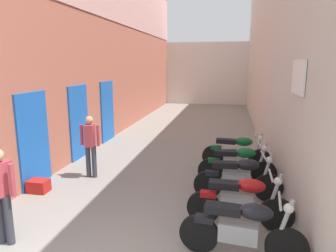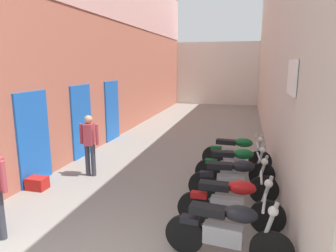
# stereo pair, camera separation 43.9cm
# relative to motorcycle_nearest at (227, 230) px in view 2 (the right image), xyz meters

# --- Properties ---
(ground_plane) EXTENTS (34.97, 34.97, 0.00)m
(ground_plane) POSITION_rel_motorcycle_nearest_xyz_m (-1.87, 6.04, -0.50)
(ground_plane) COLOR gray
(building_left) EXTENTS (0.45, 18.97, 7.87)m
(building_left) POSITION_rel_motorcycle_nearest_xyz_m (-4.87, 7.99, 3.46)
(building_left) COLOR #B76651
(building_left) RESTS_ON ground
(building_right) EXTENTS (0.45, 18.97, 7.71)m
(building_right) POSITION_rel_motorcycle_nearest_xyz_m (1.14, 8.04, 3.36)
(building_right) COLOR beige
(building_right) RESTS_ON ground
(building_far_end) EXTENTS (8.62, 2.00, 4.28)m
(building_far_end) POSITION_rel_motorcycle_nearest_xyz_m (-1.87, 18.52, 1.64)
(building_far_end) COLOR silver
(building_far_end) RESTS_ON ground
(motorcycle_nearest) EXTENTS (1.85, 0.58, 1.04)m
(motorcycle_nearest) POSITION_rel_motorcycle_nearest_xyz_m (0.00, 0.00, 0.00)
(motorcycle_nearest) COLOR black
(motorcycle_nearest) RESTS_ON ground
(motorcycle_second) EXTENTS (1.85, 0.58, 1.04)m
(motorcycle_second) POSITION_rel_motorcycle_nearest_xyz_m (0.00, 0.94, 0.00)
(motorcycle_second) COLOR black
(motorcycle_second) RESTS_ON ground
(motorcycle_third) EXTENTS (1.85, 0.58, 1.04)m
(motorcycle_third) POSITION_rel_motorcycle_nearest_xyz_m (0.00, 2.06, 0.00)
(motorcycle_third) COLOR black
(motorcycle_third) RESTS_ON ground
(motorcycle_fourth) EXTENTS (1.85, 0.58, 1.04)m
(motorcycle_fourth) POSITION_rel_motorcycle_nearest_xyz_m (0.00, 2.93, 0.00)
(motorcycle_fourth) COLOR black
(motorcycle_fourth) RESTS_ON ground
(motorcycle_fifth) EXTENTS (1.85, 0.58, 1.04)m
(motorcycle_fifth) POSITION_rel_motorcycle_nearest_xyz_m (0.00, 4.02, 0.00)
(motorcycle_fifth) COLOR black
(motorcycle_fifth) RESTS_ON ground
(pedestrian_mid_alley) EXTENTS (0.52, 0.37, 1.57)m
(pedestrian_mid_alley) POSITION_rel_motorcycle_nearest_xyz_m (-3.61, 2.68, 0.42)
(pedestrian_mid_alley) COLOR #383842
(pedestrian_mid_alley) RESTS_ON ground
(plastic_crate) EXTENTS (0.44, 0.32, 0.28)m
(plastic_crate) POSITION_rel_motorcycle_nearest_xyz_m (-4.37, 1.59, -0.36)
(plastic_crate) COLOR red
(plastic_crate) RESTS_ON ground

